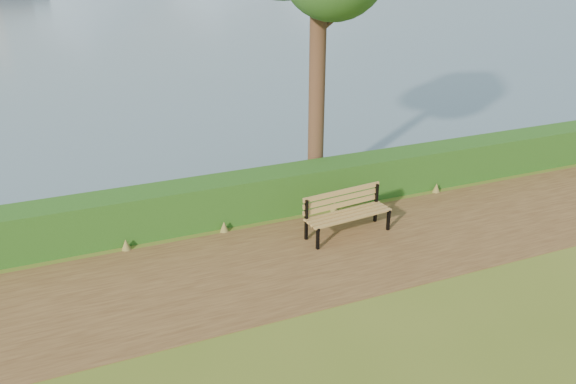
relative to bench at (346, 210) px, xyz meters
name	(u,v)px	position (x,y,z in m)	size (l,w,h in m)	color
ground	(308,267)	(-1.32, -0.98, -0.56)	(140.00, 140.00, 0.00)	#50611B
path	(302,259)	(-1.32, -0.68, -0.55)	(40.00, 3.40, 0.01)	#4F321B
hedge	(262,194)	(-1.32, 1.62, -0.06)	(32.00, 0.85, 1.00)	#193E11
bench	(346,210)	(0.00, 0.00, 0.00)	(1.98, 0.76, 0.97)	black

